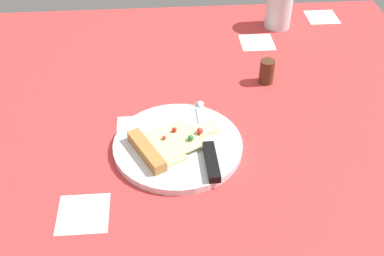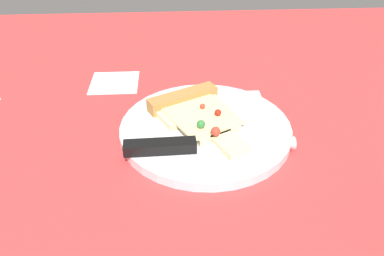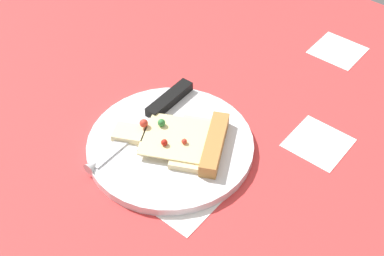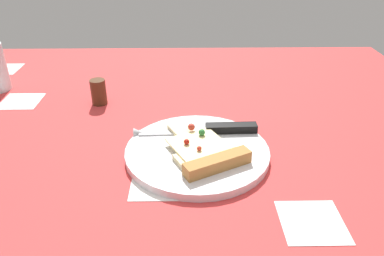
# 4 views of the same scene
# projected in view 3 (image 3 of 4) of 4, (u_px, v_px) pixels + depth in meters

# --- Properties ---
(ground_plane) EXTENTS (1.26, 1.26, 0.03)m
(ground_plane) POSITION_uv_depth(u_px,v_px,m) (151.00, 154.00, 0.82)
(ground_plane) COLOR #D13838
(ground_plane) RESTS_ON ground
(plate) EXTENTS (0.26, 0.26, 0.01)m
(plate) POSITION_uv_depth(u_px,v_px,m) (170.00, 145.00, 0.80)
(plate) COLOR silver
(plate) RESTS_ON ground_plane
(pizza_slice) EXTENTS (0.15, 0.19, 0.03)m
(pizza_slice) POSITION_uv_depth(u_px,v_px,m) (186.00, 141.00, 0.79)
(pizza_slice) COLOR beige
(pizza_slice) RESTS_ON plate
(knife) EXTENTS (0.24, 0.03, 0.02)m
(knife) POSITION_uv_depth(u_px,v_px,m) (152.00, 115.00, 0.83)
(knife) COLOR silver
(knife) RESTS_ON plate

